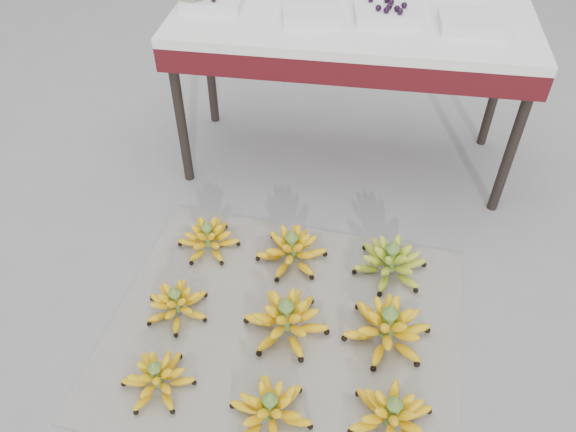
# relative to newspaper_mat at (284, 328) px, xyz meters

# --- Properties ---
(ground) EXTENTS (60.00, 60.00, 0.00)m
(ground) POSITION_rel_newspaper_mat_xyz_m (0.12, 0.00, -0.00)
(ground) COLOR slate
(ground) RESTS_ON ground
(newspaper_mat) EXTENTS (1.33, 1.15, 0.01)m
(newspaper_mat) POSITION_rel_newspaper_mat_xyz_m (0.00, 0.00, 0.00)
(newspaper_mat) COLOR silver
(newspaper_mat) RESTS_ON ground
(bunch_front_left) EXTENTS (0.27, 0.27, 0.14)m
(bunch_front_left) POSITION_rel_newspaper_mat_xyz_m (-0.37, -0.29, 0.05)
(bunch_front_left) COLOR yellow
(bunch_front_left) RESTS_ON newspaper_mat
(bunch_front_center) EXTENTS (0.32, 0.32, 0.16)m
(bunch_front_center) POSITION_rel_newspaper_mat_xyz_m (0.01, -0.35, 0.06)
(bunch_front_center) COLOR yellow
(bunch_front_center) RESTS_ON newspaper_mat
(bunch_front_right) EXTENTS (0.34, 0.34, 0.16)m
(bunch_front_right) POSITION_rel_newspaper_mat_xyz_m (0.38, -0.31, 0.06)
(bunch_front_right) COLOR yellow
(bunch_front_right) RESTS_ON newspaper_mat
(bunch_mid_left) EXTENTS (0.29, 0.29, 0.14)m
(bunch_mid_left) POSITION_rel_newspaper_mat_xyz_m (-0.40, 0.01, 0.05)
(bunch_mid_left) COLOR yellow
(bunch_mid_left) RESTS_ON newspaper_mat
(bunch_mid_center) EXTENTS (0.32, 0.32, 0.18)m
(bunch_mid_center) POSITION_rel_newspaper_mat_xyz_m (0.01, -0.01, 0.06)
(bunch_mid_center) COLOR yellow
(bunch_mid_center) RESTS_ON newspaper_mat
(bunch_mid_right) EXTENTS (0.36, 0.36, 0.19)m
(bunch_mid_right) POSITION_rel_newspaper_mat_xyz_m (0.36, 0.01, 0.07)
(bunch_mid_right) COLOR yellow
(bunch_mid_right) RESTS_ON newspaper_mat
(bunch_back_left) EXTENTS (0.28, 0.28, 0.15)m
(bunch_back_left) POSITION_rel_newspaper_mat_xyz_m (-0.37, 0.35, 0.05)
(bunch_back_left) COLOR yellow
(bunch_back_left) RESTS_ON newspaper_mat
(bunch_back_center) EXTENTS (0.32, 0.32, 0.17)m
(bunch_back_center) POSITION_rel_newspaper_mat_xyz_m (-0.02, 0.33, 0.06)
(bunch_back_center) COLOR yellow
(bunch_back_center) RESTS_ON newspaper_mat
(bunch_back_right) EXTENTS (0.33, 0.33, 0.18)m
(bunch_back_right) POSITION_rel_newspaper_mat_xyz_m (0.37, 0.33, 0.06)
(bunch_back_right) COLOR #9AB823
(bunch_back_right) RESTS_ON newspaper_mat
(vendor_table) EXTENTS (1.49, 0.60, 0.72)m
(vendor_table) POSITION_rel_newspaper_mat_xyz_m (0.12, 1.03, 0.63)
(vendor_table) COLOR black
(vendor_table) RESTS_ON ground
(tray_far_left) EXTENTS (0.25, 0.19, 0.06)m
(tray_far_left) POSITION_rel_newspaper_mat_xyz_m (-0.47, 1.07, 0.73)
(tray_far_left) COLOR silver
(tray_far_left) RESTS_ON vendor_table
(tray_left) EXTENTS (0.26, 0.21, 0.04)m
(tray_left) POSITION_rel_newspaper_mat_xyz_m (-0.04, 1.00, 0.73)
(tray_left) COLOR silver
(tray_left) RESTS_ON vendor_table
(tray_right) EXTENTS (0.28, 0.22, 0.07)m
(tray_right) POSITION_rel_newspaper_mat_xyz_m (0.26, 1.06, 0.74)
(tray_right) COLOR silver
(tray_right) RESTS_ON vendor_table
(tray_far_right) EXTENTS (0.27, 0.20, 0.04)m
(tray_far_right) POSITION_rel_newspaper_mat_xyz_m (0.59, 1.01, 0.73)
(tray_far_right) COLOR silver
(tray_far_right) RESTS_ON vendor_table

